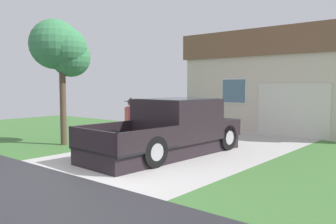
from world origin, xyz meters
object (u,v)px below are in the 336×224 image
Objects in this scene: front_yard_tree at (62,49)px; person_with_hat at (131,120)px; wheeled_trash_bin at (185,116)px; house_with_garage at (294,81)px; handbag at (123,145)px; pickup_truck at (174,129)px.

person_with_hat is at bearing 19.60° from front_yard_tree.
house_with_garage is at bearing 41.10° from wheeled_trash_bin.
person_with_hat is 0.83m from handbag.
handbag is at bearing 14.35° from front_yard_tree.
wheeled_trash_bin is at bearing -138.90° from house_with_garage.
pickup_truck is at bearing -93.37° from house_with_garage.
person_with_hat reaches higher than handbag.
wheeled_trash_bin is at bearing 127.11° from pickup_truck.
person_with_hat is 1.46× the size of wheeled_trash_bin.
house_with_garage is 7.52× the size of wheeled_trash_bin.
house_with_garage is 2.00× the size of front_yard_tree.
handbag is at bearing -72.01° from wheeled_trash_bin.
house_with_garage is (2.10, 9.12, 2.09)m from handbag.
person_with_hat is at bearing -102.81° from house_with_garage.
front_yard_tree reaches higher than wheeled_trash_bin.
front_yard_tree is at bearing -160.06° from pickup_truck.
pickup_truck is 4.87m from front_yard_tree.
handbag is 9.59m from house_with_garage.
house_with_garage is at bearing 89.58° from pickup_truck.
pickup_truck is 6.14m from wheeled_trash_bin.
person_with_hat reaches higher than pickup_truck.
pickup_truck is at bearing 16.99° from front_yard_tree.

